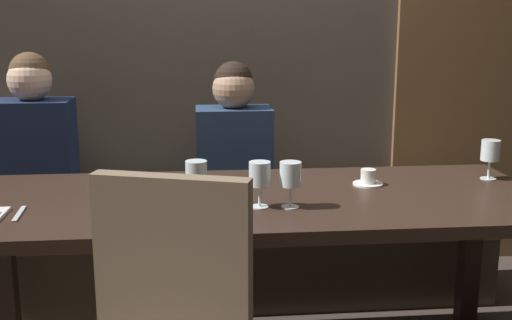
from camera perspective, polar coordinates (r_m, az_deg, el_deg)
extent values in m
cube|color=brown|center=(3.76, 19.08, 6.84)|extent=(0.90, 0.05, 2.10)
cube|color=black|center=(2.93, -21.78, -9.10)|extent=(0.08, 0.08, 0.69)
cube|color=black|center=(3.07, 18.79, -7.86)|extent=(0.08, 0.08, 0.69)
cube|color=#302119|center=(2.36, -0.32, -3.80)|extent=(2.20, 0.84, 0.04)
cube|color=#4A3C2E|center=(3.20, -1.46, -9.57)|extent=(2.50, 0.40, 0.35)
cube|color=brown|center=(3.12, -1.48, -5.75)|extent=(2.50, 0.44, 0.10)
cube|color=brown|center=(1.76, -7.57, -9.02)|extent=(0.44, 0.19, 0.48)
cube|color=#192342|center=(3.14, -19.29, -0.02)|extent=(0.36, 0.24, 0.57)
sphere|color=#DBB293|center=(3.09, -19.80, 6.83)|extent=(0.20, 0.20, 0.20)
sphere|color=brown|center=(3.09, -19.81, 7.49)|extent=(0.18, 0.18, 0.18)
cube|color=navy|center=(3.04, -1.99, -0.15)|extent=(0.36, 0.24, 0.52)
sphere|color=tan|center=(2.99, -2.04, 6.50)|extent=(0.20, 0.20, 0.20)
sphere|color=black|center=(2.99, -2.06, 7.19)|extent=(0.18, 0.18, 0.18)
cylinder|color=silver|center=(2.77, 20.26, -1.59)|extent=(0.06, 0.06, 0.00)
cylinder|color=silver|center=(2.77, 20.33, -0.79)|extent=(0.01, 0.01, 0.07)
cylinder|color=silver|center=(2.75, 20.45, 0.83)|extent=(0.08, 0.08, 0.08)
cylinder|color=silver|center=(2.24, -5.36, -4.12)|extent=(0.06, 0.06, 0.00)
cylinder|color=silver|center=(2.23, -5.38, -3.15)|extent=(0.01, 0.01, 0.07)
cylinder|color=silver|center=(2.21, -5.43, -1.16)|extent=(0.08, 0.08, 0.08)
cylinder|color=maroon|center=(2.22, -5.42, -1.61)|extent=(0.07, 0.07, 0.04)
cylinder|color=silver|center=(2.22, 3.10, -4.26)|extent=(0.06, 0.06, 0.00)
cylinder|color=silver|center=(2.21, 3.11, -3.28)|extent=(0.01, 0.01, 0.07)
cylinder|color=silver|center=(2.19, 3.14, -1.26)|extent=(0.08, 0.08, 0.08)
cylinder|color=gold|center=(2.19, 3.13, -1.78)|extent=(0.07, 0.07, 0.04)
cylinder|color=silver|center=(2.22, 0.33, -4.25)|extent=(0.06, 0.06, 0.00)
cylinder|color=silver|center=(2.21, 0.33, -3.27)|extent=(0.01, 0.01, 0.07)
cylinder|color=silver|center=(2.19, 0.34, -1.25)|extent=(0.08, 0.08, 0.08)
cylinder|color=white|center=(2.55, 10.09, -2.14)|extent=(0.12, 0.12, 0.01)
cylinder|color=white|center=(2.54, 10.12, -1.45)|extent=(0.06, 0.06, 0.06)
cylinder|color=brown|center=(2.54, 10.14, -0.92)|extent=(0.05, 0.05, 0.01)
cube|color=silver|center=(2.28, -20.65, -4.59)|extent=(0.03, 0.17, 0.01)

